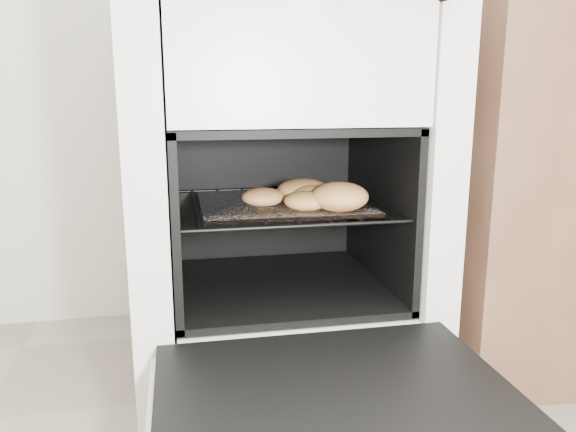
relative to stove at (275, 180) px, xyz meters
name	(u,v)px	position (x,y,z in m)	size (l,w,h in m)	color
stove	(275,180)	(0.00, 0.00, 0.00)	(0.62, 0.69, 0.96)	white
oven_door	(336,402)	(0.00, -0.53, -0.26)	(0.56, 0.44, 0.04)	black
oven_rack	(281,204)	(0.00, -0.07, -0.04)	(0.45, 0.44, 0.01)	black
foil_sheet	(282,204)	(0.00, -0.09, -0.04)	(0.35, 0.31, 0.01)	white
baked_rolls	(310,194)	(0.05, -0.14, -0.01)	(0.28, 0.28, 0.06)	tan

